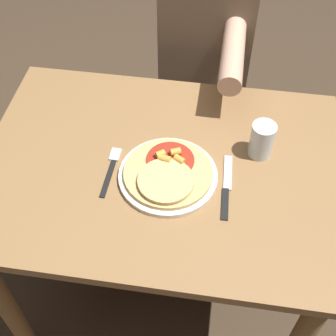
% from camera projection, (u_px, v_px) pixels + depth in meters
% --- Properties ---
extents(ground_plane, '(8.00, 8.00, 0.00)m').
position_uv_depth(ground_plane, '(163.00, 286.00, 1.88)').
color(ground_plane, '#423323').
extents(dining_table, '(1.01, 0.73, 0.76)m').
position_uv_depth(dining_table, '(161.00, 194.00, 1.40)').
color(dining_table, olive).
rests_on(dining_table, ground_plane).
extents(plate, '(0.27, 0.27, 0.01)m').
position_uv_depth(plate, '(168.00, 176.00, 1.26)').
color(plate, silver).
rests_on(plate, dining_table).
extents(pizza, '(0.24, 0.24, 0.04)m').
position_uv_depth(pizza, '(168.00, 173.00, 1.25)').
color(pizza, tan).
rests_on(pizza, plate).
extents(fork, '(0.03, 0.18, 0.00)m').
position_uv_depth(fork, '(111.00, 168.00, 1.29)').
color(fork, black).
rests_on(fork, dining_table).
extents(knife, '(0.03, 0.22, 0.00)m').
position_uv_depth(knife, '(227.00, 187.00, 1.24)').
color(knife, black).
rests_on(knife, dining_table).
extents(drinking_glass, '(0.07, 0.07, 0.11)m').
position_uv_depth(drinking_glass, '(262.00, 140.00, 1.28)').
color(drinking_glass, silver).
rests_on(drinking_glass, dining_table).
extents(person_diner, '(0.32, 0.52, 1.21)m').
position_uv_depth(person_diner, '(206.00, 51.00, 1.71)').
color(person_diner, '#2D2D38').
rests_on(person_diner, ground_plane).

